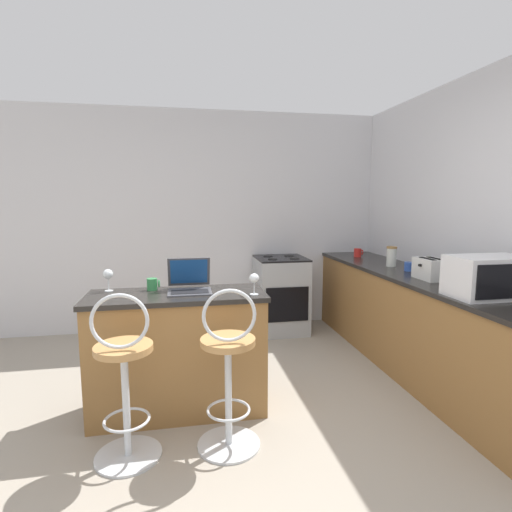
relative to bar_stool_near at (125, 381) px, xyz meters
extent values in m
plane|color=gray|center=(0.68, -0.28, -0.49)|extent=(20.00, 20.00, 0.00)
cube|color=silver|center=(0.68, 2.52, 0.81)|extent=(12.00, 0.06, 2.60)
cube|color=olive|center=(0.31, 0.52, -0.07)|extent=(1.24, 0.48, 0.85)
cube|color=black|center=(0.31, 0.52, 0.38)|extent=(1.27, 0.51, 0.03)
cube|color=olive|center=(2.44, 0.85, -0.07)|extent=(0.61, 3.27, 0.85)
cube|color=black|center=(2.44, 0.85, 0.38)|extent=(0.64, 3.30, 0.03)
cylinder|color=silver|center=(0.00, 0.02, -0.49)|extent=(0.40, 0.40, 0.02)
cylinder|color=silver|center=(0.00, 0.02, -0.15)|extent=(0.04, 0.04, 0.67)
torus|color=silver|center=(0.00, 0.02, -0.25)|extent=(0.28, 0.28, 0.02)
cylinder|color=#B7844C|center=(0.00, 0.02, 0.20)|extent=(0.34, 0.34, 0.04)
torus|color=silver|center=(0.00, -0.08, 0.39)|extent=(0.32, 0.02, 0.32)
cylinder|color=silver|center=(0.62, 0.02, -0.49)|extent=(0.40, 0.40, 0.02)
cylinder|color=silver|center=(0.62, 0.02, -0.15)|extent=(0.04, 0.04, 0.67)
torus|color=silver|center=(0.62, 0.02, -0.25)|extent=(0.28, 0.28, 0.02)
cylinder|color=#B7844C|center=(0.62, 0.02, 0.20)|extent=(0.34, 0.34, 0.04)
torus|color=silver|center=(0.62, -0.08, 0.39)|extent=(0.32, 0.02, 0.32)
cube|color=#47474C|center=(0.40, 0.53, 0.40)|extent=(0.31, 0.25, 0.01)
cube|color=black|center=(0.40, 0.51, 0.41)|extent=(0.27, 0.14, 0.00)
cube|color=#47474C|center=(0.40, 0.67, 0.52)|extent=(0.31, 0.10, 0.22)
cube|color=#19478C|center=(0.40, 0.67, 0.53)|extent=(0.28, 0.08, 0.19)
cube|color=silver|center=(2.42, 0.02, 0.54)|extent=(0.53, 0.32, 0.28)
cube|color=black|center=(2.37, -0.15, 0.54)|extent=(0.37, 0.01, 0.23)
cube|color=silver|center=(2.41, 0.66, 0.48)|extent=(0.19, 0.28, 0.18)
cube|color=black|center=(2.38, 0.66, 0.57)|extent=(0.04, 0.19, 0.00)
cube|color=black|center=(2.45, 0.66, 0.57)|extent=(0.04, 0.19, 0.00)
cube|color=black|center=(2.31, 0.66, 0.52)|extent=(0.02, 0.02, 0.02)
cube|color=#9EA3A8|center=(1.49, 2.17, -0.06)|extent=(0.57, 0.60, 0.87)
cube|color=black|center=(1.49, 1.86, -0.09)|extent=(0.49, 0.01, 0.39)
cube|color=black|center=(1.49, 2.17, 0.38)|extent=(0.57, 0.60, 0.02)
cylinder|color=black|center=(1.37, 2.05, 0.40)|extent=(0.11, 0.11, 0.01)
cylinder|color=black|center=(1.62, 2.05, 0.40)|extent=(0.11, 0.11, 0.01)
cylinder|color=black|center=(1.37, 2.29, 0.40)|extent=(0.11, 0.11, 0.01)
cylinder|color=black|center=(1.62, 2.29, 0.40)|extent=(0.11, 0.11, 0.01)
cylinder|color=#338447|center=(0.13, 0.67, 0.44)|extent=(0.08, 0.08, 0.09)
torus|color=#338447|center=(0.18, 0.67, 0.44)|extent=(0.01, 0.06, 0.06)
cylinder|color=silver|center=(0.85, 0.38, 0.40)|extent=(0.06, 0.06, 0.00)
cylinder|color=silver|center=(0.85, 0.38, 0.44)|extent=(0.01, 0.01, 0.08)
sphere|color=silver|center=(0.85, 0.38, 0.51)|extent=(0.07, 0.07, 0.07)
cylinder|color=silver|center=(-0.18, 0.69, 0.40)|extent=(0.06, 0.06, 0.00)
cylinder|color=silver|center=(-0.18, 0.69, 0.45)|extent=(0.01, 0.01, 0.09)
sphere|color=silver|center=(-0.18, 0.69, 0.52)|extent=(0.07, 0.07, 0.07)
cylinder|color=red|center=(2.40, 2.04, 0.44)|extent=(0.09, 0.09, 0.10)
torus|color=red|center=(2.45, 2.04, 0.45)|extent=(0.01, 0.06, 0.06)
cylinder|color=silver|center=(2.43, 1.34, 0.49)|extent=(0.10, 0.10, 0.18)
cylinder|color=olive|center=(2.43, 1.34, 0.59)|extent=(0.10, 0.10, 0.02)
cylinder|color=#2D51AD|center=(2.46, 1.06, 0.44)|extent=(0.08, 0.08, 0.09)
torus|color=#2D51AD|center=(2.51, 1.06, 0.44)|extent=(0.01, 0.06, 0.06)
camera|label=1|loc=(0.35, -2.33, 1.05)|focal=28.00mm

